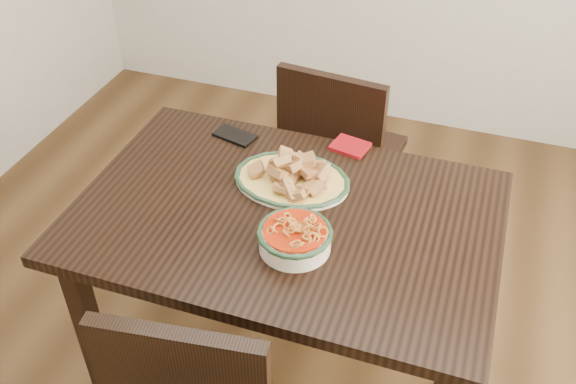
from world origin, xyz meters
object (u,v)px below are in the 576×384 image
(smartphone, at_px, (235,136))
(fish_plate, at_px, (292,171))
(dining_table, at_px, (286,235))
(noodle_bowl, at_px, (295,236))
(chair_far, at_px, (338,150))

(smartphone, bearing_deg, fish_plate, -20.42)
(dining_table, distance_m, fish_plate, 0.20)
(dining_table, bearing_deg, fish_plate, 101.67)
(fish_plate, relative_size, noodle_bowl, 1.73)
(fish_plate, distance_m, smartphone, 0.33)
(chair_far, distance_m, fish_plate, 0.64)
(dining_table, distance_m, chair_far, 0.72)
(dining_table, height_order, fish_plate, fish_plate)
(chair_far, bearing_deg, fish_plate, 95.68)
(smartphone, bearing_deg, chair_far, 68.05)
(dining_table, relative_size, noodle_bowl, 5.94)
(smartphone, bearing_deg, dining_table, -33.49)
(dining_table, height_order, smartphone, smartphone)
(fish_plate, bearing_deg, dining_table, -78.33)
(fish_plate, height_order, smartphone, fish_plate)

